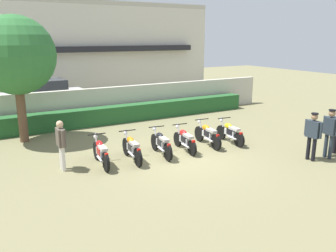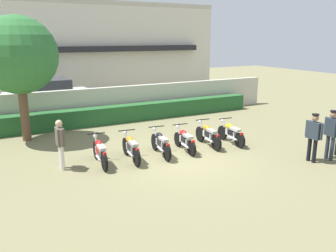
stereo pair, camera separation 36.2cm
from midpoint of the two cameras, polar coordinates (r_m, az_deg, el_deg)
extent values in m
plane|color=olive|center=(12.09, 1.70, -5.47)|extent=(60.00, 60.00, 0.00)
cube|color=beige|center=(26.18, -16.75, 11.52)|extent=(19.60, 6.00, 6.10)
cube|color=black|center=(23.01, -14.92, 12.08)|extent=(16.46, 0.50, 0.36)
cube|color=#B2AD9E|center=(26.24, -17.28, 18.49)|extent=(19.60, 6.00, 0.30)
cube|color=#BCB7A8|center=(17.89, -9.71, 3.68)|extent=(18.62, 0.30, 1.67)
cube|color=#235628|center=(17.33, -8.86, 1.94)|extent=(14.90, 0.70, 0.83)
cube|color=silver|center=(20.06, -20.21, 3.86)|extent=(4.57, 2.03, 1.00)
cube|color=#2D333D|center=(19.89, -20.98, 6.13)|extent=(2.77, 1.81, 0.65)
cylinder|color=black|center=(21.36, -16.52, 3.67)|extent=(0.69, 0.25, 0.68)
cylinder|color=black|center=(19.61, -15.05, 2.85)|extent=(0.69, 0.25, 0.68)
cylinder|color=black|center=(20.79, -24.89, 2.63)|extent=(0.69, 0.25, 0.68)
cylinder|color=black|center=(18.98, -24.16, 1.69)|extent=(0.69, 0.25, 0.68)
cylinder|color=brown|center=(15.03, -23.54, 2.01)|extent=(0.35, 0.35, 2.38)
sphere|color=#2D6B33|center=(14.76, -24.42, 10.56)|extent=(3.03, 3.03, 3.03)
cylinder|color=black|center=(12.27, -12.52, -3.98)|extent=(0.14, 0.63, 0.63)
cylinder|color=black|center=(11.13, -11.07, -5.83)|extent=(0.14, 0.63, 0.63)
cube|color=silver|center=(11.60, -11.81, -4.24)|extent=(0.24, 0.61, 0.22)
ellipsoid|color=red|center=(11.69, -12.07, -2.92)|extent=(0.25, 0.46, 0.22)
cube|color=beige|center=(11.32, -11.59, -3.58)|extent=(0.24, 0.53, 0.10)
cube|color=red|center=(10.94, -11.01, -4.63)|extent=(0.11, 0.09, 0.08)
cylinder|color=silver|center=(12.09, -12.50, -2.67)|extent=(0.07, 0.23, 0.65)
cylinder|color=black|center=(11.91, -12.49, -1.31)|extent=(0.60, 0.08, 0.04)
sphere|color=silver|center=(12.14, -12.67, -1.71)|extent=(0.14, 0.14, 0.14)
cylinder|color=silver|center=(11.39, -12.07, -5.30)|extent=(0.11, 0.55, 0.07)
cube|color=#A51414|center=(11.54, -11.76, -4.08)|extent=(0.27, 0.38, 0.20)
cylinder|color=black|center=(12.52, -7.71, -3.38)|extent=(0.14, 0.63, 0.63)
cylinder|color=black|center=(11.39, -5.86, -5.15)|extent=(0.14, 0.63, 0.63)
cube|color=silver|center=(11.86, -6.78, -3.61)|extent=(0.25, 0.62, 0.22)
ellipsoid|color=orange|center=(11.94, -7.06, -2.33)|extent=(0.26, 0.46, 0.22)
cube|color=#B2ADA3|center=(11.58, -6.46, -2.95)|extent=(0.24, 0.54, 0.10)
cube|color=red|center=(11.20, -5.73, -3.96)|extent=(0.11, 0.09, 0.08)
cylinder|color=silver|center=(12.34, -7.64, -2.08)|extent=(0.07, 0.23, 0.65)
cylinder|color=black|center=(12.17, -7.56, -0.75)|extent=(0.60, 0.09, 0.04)
sphere|color=silver|center=(12.39, -7.81, -1.15)|extent=(0.14, 0.14, 0.14)
cylinder|color=silver|center=(11.64, -6.94, -4.64)|extent=(0.12, 0.55, 0.07)
cube|color=black|center=(11.80, -6.71, -3.45)|extent=(0.27, 0.38, 0.20)
cylinder|color=black|center=(12.95, -2.97, -2.67)|extent=(0.16, 0.63, 0.62)
cylinder|color=black|center=(11.84, -0.90, -4.31)|extent=(0.16, 0.63, 0.62)
cube|color=silver|center=(12.30, -1.90, -2.85)|extent=(0.27, 0.62, 0.22)
ellipsoid|color=black|center=(12.39, -2.20, -1.62)|extent=(0.27, 0.46, 0.22)
cube|color=#B2ADA3|center=(12.04, -1.52, -2.20)|extent=(0.26, 0.54, 0.10)
cube|color=red|center=(11.67, -0.72, -3.15)|extent=(0.11, 0.09, 0.08)
cylinder|color=silver|center=(12.78, -2.85, -1.40)|extent=(0.08, 0.23, 0.65)
cylinder|color=black|center=(12.61, -2.73, -0.11)|extent=(0.60, 0.10, 0.04)
sphere|color=silver|center=(12.83, -3.03, -0.51)|extent=(0.14, 0.14, 0.14)
cylinder|color=silver|center=(12.08, -2.00, -3.83)|extent=(0.13, 0.55, 0.07)
cube|color=black|center=(12.24, -1.82, -2.69)|extent=(0.28, 0.38, 0.20)
cylinder|color=black|center=(13.40, 0.81, -2.19)|extent=(0.14, 0.57, 0.56)
cylinder|color=black|center=(12.37, 3.14, -3.64)|extent=(0.14, 0.57, 0.56)
cube|color=silver|center=(12.80, 2.03, -2.31)|extent=(0.26, 0.62, 0.22)
ellipsoid|color=red|center=(12.88, 1.71, -1.13)|extent=(0.26, 0.46, 0.22)
cube|color=#B2ADA3|center=(12.54, 2.50, -1.66)|extent=(0.25, 0.54, 0.10)
cube|color=red|center=(12.20, 3.37, -2.53)|extent=(0.11, 0.09, 0.08)
cylinder|color=silver|center=(13.24, 0.98, -0.96)|extent=(0.07, 0.23, 0.65)
cylinder|color=black|center=(13.08, 1.15, 0.29)|extent=(0.60, 0.09, 0.04)
sphere|color=silver|center=(13.29, 0.78, -0.10)|extent=(0.14, 0.14, 0.14)
cylinder|color=silver|center=(12.57, 2.03, -3.24)|extent=(0.12, 0.55, 0.07)
cube|color=black|center=(12.74, 2.13, -2.15)|extent=(0.27, 0.38, 0.20)
cylinder|color=black|center=(14.09, 4.41, -1.28)|extent=(0.14, 0.62, 0.62)
cylinder|color=black|center=(13.03, 7.12, -2.66)|extent=(0.14, 0.62, 0.62)
cube|color=silver|center=(13.47, 5.83, -1.39)|extent=(0.25, 0.61, 0.22)
ellipsoid|color=orange|center=(13.55, 5.50, -0.27)|extent=(0.26, 0.46, 0.22)
cube|color=#B2ADA3|center=(13.23, 6.36, -0.76)|extent=(0.24, 0.54, 0.10)
cube|color=red|center=(12.87, 7.39, -1.59)|extent=(0.11, 0.09, 0.08)
cylinder|color=silver|center=(13.93, 4.61, -0.10)|extent=(0.07, 0.23, 0.65)
cylinder|color=black|center=(13.78, 4.82, 1.10)|extent=(0.60, 0.09, 0.04)
sphere|color=silver|center=(13.98, 4.41, 0.71)|extent=(0.14, 0.14, 0.14)
cylinder|color=silver|center=(13.24, 5.91, -2.25)|extent=(0.12, 0.55, 0.07)
cube|color=black|center=(13.42, 5.94, -1.23)|extent=(0.27, 0.38, 0.20)
cylinder|color=black|center=(14.48, 8.01, -1.02)|extent=(0.13, 0.59, 0.58)
cylinder|color=black|center=(13.54, 10.85, -2.24)|extent=(0.13, 0.59, 0.58)
cube|color=silver|center=(13.92, 9.53, -1.07)|extent=(0.24, 0.61, 0.22)
ellipsoid|color=yellow|center=(14.00, 9.16, 0.00)|extent=(0.25, 0.45, 0.22)
cube|color=beige|center=(13.69, 10.12, -0.45)|extent=(0.23, 0.53, 0.10)
cube|color=red|center=(13.38, 11.16, -1.20)|extent=(0.10, 0.09, 0.08)
cylinder|color=silver|center=(14.33, 8.25, 0.13)|extent=(0.06, 0.23, 0.65)
cylinder|color=black|center=(14.18, 8.50, 1.30)|extent=(0.60, 0.07, 0.04)
sphere|color=silver|center=(14.37, 8.03, 0.92)|extent=(0.14, 0.14, 0.14)
cylinder|color=silver|center=(13.70, 9.70, -1.90)|extent=(0.10, 0.55, 0.07)
cube|color=black|center=(13.87, 9.65, -0.92)|extent=(0.26, 0.37, 0.20)
cylinder|color=silver|center=(11.65, -17.94, -4.89)|extent=(0.13, 0.13, 0.80)
cylinder|color=silver|center=(11.46, -17.72, -5.20)|extent=(0.13, 0.13, 0.80)
cube|color=brown|center=(11.35, -18.09, -1.78)|extent=(0.22, 0.47, 0.57)
cylinder|color=brown|center=(11.62, -18.38, -1.36)|extent=(0.09, 0.09, 0.54)
cylinder|color=brown|center=(11.08, -17.79, -2.07)|extent=(0.09, 0.09, 0.54)
sphere|color=tan|center=(11.25, -18.26, 0.29)|extent=(0.22, 0.22, 0.22)
cylinder|color=black|center=(12.72, 22.10, -3.62)|extent=(0.13, 0.13, 0.81)
cylinder|color=black|center=(12.83, 21.33, -3.39)|extent=(0.13, 0.13, 0.81)
cube|color=#28333D|center=(12.59, 22.00, -0.49)|extent=(0.24, 0.49, 0.58)
cylinder|color=#28333D|center=(12.43, 23.07, -0.71)|extent=(0.09, 0.09, 0.55)
cylinder|color=#28333D|center=(12.75, 20.97, -0.15)|extent=(0.09, 0.09, 0.55)
sphere|color=#9E7556|center=(12.49, 22.18, 1.41)|extent=(0.22, 0.22, 0.22)
cylinder|color=black|center=(12.47, 22.23, 1.90)|extent=(0.23, 0.23, 0.04)
cylinder|color=#28333D|center=(13.17, 24.45, -3.18)|extent=(0.13, 0.13, 0.85)
cylinder|color=#28333D|center=(13.32, 23.80, -2.92)|extent=(0.13, 0.13, 0.85)
cube|color=#28333D|center=(13.06, 24.44, -0.02)|extent=(0.30, 0.52, 0.60)
cylinder|color=#28333D|center=(13.27, 23.58, 0.34)|extent=(0.09, 0.09, 0.57)
sphere|color=#9E7556|center=(12.97, 24.65, 1.88)|extent=(0.23, 0.23, 0.23)
cylinder|color=black|center=(12.95, 24.70, 2.38)|extent=(0.24, 0.24, 0.04)
cylinder|color=black|center=(13.86, 25.11, -2.54)|extent=(0.13, 0.13, 0.79)
cylinder|color=#28333D|center=(13.81, 24.87, 0.40)|extent=(0.09, 0.09, 0.53)
camera|label=1|loc=(0.18, -90.82, -0.21)|focal=37.10mm
camera|label=2|loc=(0.18, 89.18, 0.21)|focal=37.10mm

